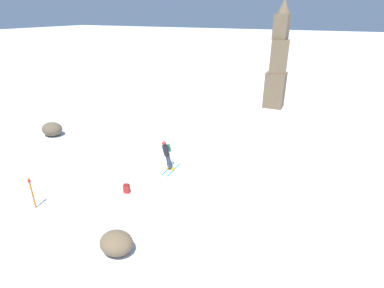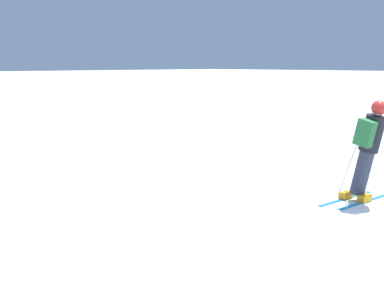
{
  "view_description": "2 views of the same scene",
  "coord_description": "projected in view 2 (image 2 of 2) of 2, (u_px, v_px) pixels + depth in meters",
  "views": [
    {
      "loc": [
        8.4,
        -13.47,
        8.52
      ],
      "look_at": [
        1.56,
        1.07,
        1.37
      ],
      "focal_mm": 28.0,
      "sensor_mm": 36.0,
      "label": 1
    },
    {
      "loc": [
        -5.2,
        9.62,
        2.39
      ],
      "look_at": [
        1.43,
        3.23,
        1.21
      ],
      "focal_mm": 60.0,
      "sensor_mm": 36.0,
      "label": 2
    }
  ],
  "objects": [
    {
      "name": "skier",
      "position": [
        368.0,
        146.0,
        10.83
      ],
      "size": [
        1.29,
        1.7,
        1.79
      ],
      "rotation": [
        0.0,
        0.0,
        0.04
      ],
      "color": "#1E7AC6",
      "rests_on": "ground"
    }
  ]
}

